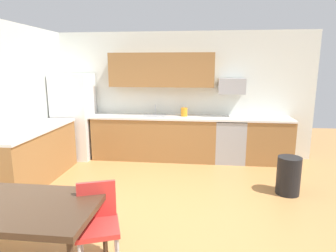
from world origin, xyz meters
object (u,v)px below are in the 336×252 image
microwave (231,86)px  dining_table (22,210)px  oven_range (230,140)px  kettle (184,112)px  chair_near_table (98,219)px  trash_bin (288,176)px  refrigerator (74,116)px

microwave → dining_table: bearing=-120.8°
oven_range → kettle: kettle is taller
dining_table → chair_near_table: size_ratio=1.65×
dining_table → trash_bin: bearing=35.3°
oven_range → kettle: 1.12m
microwave → trash_bin: 2.21m
refrigerator → dining_table: 3.76m
dining_table → refrigerator: bearing=106.8°
refrigerator → oven_range: (3.34, 0.08, -0.46)m
dining_table → chair_near_table: (0.65, 0.19, -0.16)m
chair_near_table → kettle: 3.63m
refrigerator → kettle: refrigerator is taller
refrigerator → kettle: bearing=3.1°
oven_range → kettle: (-0.97, 0.05, 0.56)m
dining_table → trash_bin: 3.72m
oven_range → trash_bin: oven_range is taller
microwave → dining_table: size_ratio=0.39×
dining_table → trash_bin: size_ratio=2.33×
microwave → kettle: microwave is taller
refrigerator → oven_range: 3.37m
oven_range → dining_table: size_ratio=0.65×
trash_bin → refrigerator: bearing=160.5°
chair_near_table → kettle: kettle is taller
oven_range → trash_bin: (0.77, -1.53, -0.16)m
refrigerator → dining_table: refrigerator is taller
chair_near_table → trash_bin: size_ratio=1.42×
refrigerator → oven_range: bearing=1.4°
dining_table → chair_near_table: chair_near_table is taller
oven_range → refrigerator: bearing=-178.6°
chair_near_table → refrigerator: bearing=116.9°
trash_bin → dining_table: bearing=-144.7°
microwave → dining_table: 4.49m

